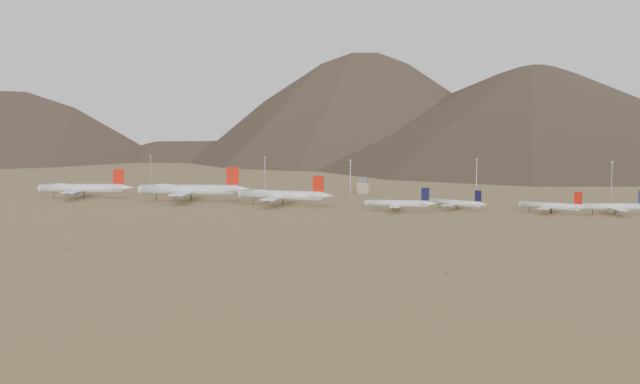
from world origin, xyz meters
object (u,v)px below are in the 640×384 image
(widebody_east, at_px, (281,195))
(narrowbody_a, at_px, (399,203))
(narrowbody_b, at_px, (457,203))
(control_tower, at_px, (363,186))
(widebody_centre, at_px, (190,189))
(widebody_west, at_px, (82,188))

(widebody_east, height_order, narrowbody_a, widebody_east)
(narrowbody_b, relative_size, control_tower, 2.98)
(control_tower, bearing_deg, widebody_centre, -139.27)
(narrowbody_a, bearing_deg, control_tower, 107.24)
(narrowbody_a, distance_m, control_tower, 109.86)
(narrowbody_a, distance_m, narrowbody_b, 36.54)
(widebody_centre, distance_m, narrowbody_a, 144.19)
(widebody_west, height_order, widebody_centre, widebody_centre)
(narrowbody_a, height_order, narrowbody_b, narrowbody_a)
(widebody_centre, height_order, widebody_east, widebody_centre)
(widebody_centre, bearing_deg, widebody_east, -17.63)
(widebody_west, bearing_deg, control_tower, 9.52)
(widebody_west, distance_m, control_tower, 200.41)
(widebody_centre, bearing_deg, narrowbody_b, -12.43)
(widebody_west, bearing_deg, narrowbody_a, -19.68)
(widebody_west, relative_size, widebody_centre, 0.87)
(widebody_west, xyz_separation_m, control_tower, (180.51, 87.05, -1.57))
(widebody_west, xyz_separation_m, narrowbody_b, (256.85, 3.77, -2.91))
(widebody_east, bearing_deg, narrowbody_b, 2.99)
(widebody_centre, height_order, narrowbody_a, widebody_centre)
(widebody_centre, bearing_deg, narrowbody_a, -19.17)
(widebody_west, bearing_deg, widebody_east, -17.62)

